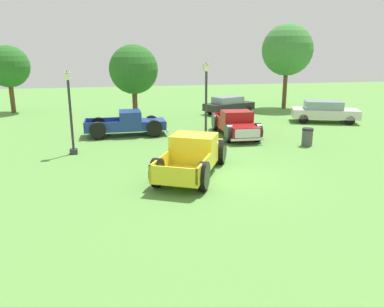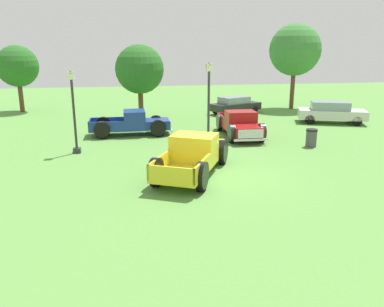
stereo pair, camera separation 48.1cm
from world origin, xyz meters
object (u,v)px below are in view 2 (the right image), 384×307
at_px(sedan_distant_a, 331,112).
at_px(lamp_post_near, 209,105).
at_px(oak_tree_west, 140,70).
at_px(pickup_truck_behind_right, 241,125).
at_px(lamp_post_far, 74,111).
at_px(trash_can, 311,138).
at_px(oak_tree_center, 295,50).
at_px(pickup_truck_foreground, 195,154).
at_px(sedan_distant_b, 235,105).
at_px(pickup_truck_behind_left, 136,123).
at_px(oak_tree_east, 17,66).

bearing_deg(sedan_distant_a, lamp_post_near, -150.01).
distance_m(lamp_post_near, oak_tree_west, 9.93).
xyz_separation_m(pickup_truck_behind_right, lamp_post_far, (-9.06, -1.94, 1.38)).
bearing_deg(sedan_distant_a, trash_can, -126.87).
bearing_deg(oak_tree_west, trash_can, -48.89).
bearing_deg(pickup_truck_behind_right, oak_tree_center, 52.41).
relative_size(pickup_truck_foreground, sedan_distant_b, 1.27).
height_order(pickup_truck_behind_left, oak_tree_west, oak_tree_west).
height_order(pickup_truck_foreground, oak_tree_west, oak_tree_west).
xyz_separation_m(pickup_truck_foreground, oak_tree_west, (-1.58, 12.81, 2.83)).
distance_m(lamp_post_far, trash_can, 12.21).
bearing_deg(trash_can, pickup_truck_foreground, -155.34).
bearing_deg(pickup_truck_behind_left, sedan_distant_a, 6.21).
height_order(sedan_distant_b, oak_tree_east, oak_tree_east).
xyz_separation_m(pickup_truck_foreground, pickup_truck_behind_left, (-2.16, 7.74, -0.07)).
xyz_separation_m(lamp_post_far, oak_tree_west, (3.63, 8.76, 1.49)).
height_order(trash_can, oak_tree_center, oak_tree_center).
xyz_separation_m(pickup_truck_behind_right, oak_tree_east, (-14.93, 12.40, 2.93)).
height_order(pickup_truck_behind_left, sedan_distant_a, sedan_distant_a).
distance_m(pickup_truck_foreground, oak_tree_east, 21.66).
height_order(sedan_distant_b, oak_tree_center, oak_tree_center).
bearing_deg(lamp_post_far, pickup_truck_behind_left, 50.45).
distance_m(sedan_distant_b, lamp_post_far, 15.17).
relative_size(pickup_truck_behind_right, lamp_post_far, 1.27).
height_order(lamp_post_near, oak_tree_west, oak_tree_west).
distance_m(sedan_distant_a, sedan_distant_b, 7.43).
bearing_deg(sedan_distant_b, lamp_post_near, -112.98).
bearing_deg(lamp_post_near, trash_can, -2.68).
bearing_deg(sedan_distant_a, oak_tree_west, 164.52).
relative_size(sedan_distant_b, lamp_post_far, 1.09).
height_order(pickup_truck_behind_left, trash_can, pickup_truck_behind_left).
bearing_deg(oak_tree_east, pickup_truck_behind_right, -39.72).
bearing_deg(lamp_post_far, pickup_truck_behind_right, 12.07).
bearing_deg(sedan_distant_b, oak_tree_east, 166.31).
distance_m(pickup_truck_behind_right, trash_can, 4.14).
xyz_separation_m(pickup_truck_behind_right, trash_can, (3.00, -2.83, -0.25)).
distance_m(pickup_truck_behind_right, oak_tree_center, 13.21).
distance_m(pickup_truck_behind_right, lamp_post_near, 3.93).
height_order(lamp_post_far, trash_can, lamp_post_far).
bearing_deg(oak_tree_center, trash_can, -109.98).
height_order(pickup_truck_behind_left, pickup_truck_behind_right, pickup_truck_behind_right).
bearing_deg(lamp_post_far, oak_tree_east, 112.25).
bearing_deg(oak_tree_center, sedan_distant_b, -163.29).
xyz_separation_m(sedan_distant_b, lamp_post_near, (-4.59, -10.83, 1.59)).
bearing_deg(pickup_truck_behind_left, oak_tree_center, 30.90).
bearing_deg(trash_can, sedan_distant_a, 53.13).
xyz_separation_m(lamp_post_near, oak_tree_center, (10.16, 12.50, 2.63)).
distance_m(sedan_distant_b, lamp_post_near, 11.87).
xyz_separation_m(pickup_truck_behind_left, trash_can, (9.01, -4.59, -0.22)).
height_order(pickup_truck_behind_left, oak_tree_east, oak_tree_east).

